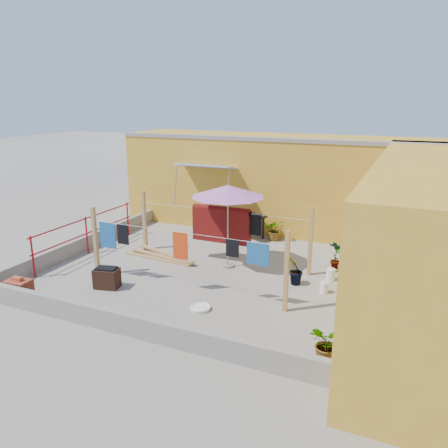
{
  "coord_description": "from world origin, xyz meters",
  "views": [
    {
      "loc": [
        4.75,
        -9.7,
        4.37
      ],
      "look_at": [
        0.32,
        0.3,
        1.24
      ],
      "focal_mm": 35.0,
      "sensor_mm": 36.0,
      "label": 1
    }
  ],
  "objects_px": {
    "water_jug_a": "(324,287)",
    "green_hose": "(344,251)",
    "brick_stack": "(19,288)",
    "patio_umbrella": "(228,191)",
    "brazier": "(107,278)",
    "water_jug_b": "(331,274)",
    "plant_back_a": "(275,230)",
    "outdoor_table": "(240,215)",
    "white_basin": "(200,308)"
  },
  "relations": [
    {
      "from": "white_basin",
      "to": "water_jug_a",
      "type": "bearing_deg",
      "value": 40.4
    },
    {
      "from": "plant_back_a",
      "to": "water_jug_b",
      "type": "bearing_deg",
      "value": -48.33
    },
    {
      "from": "water_jug_b",
      "to": "plant_back_a",
      "type": "bearing_deg",
      "value": 131.67
    },
    {
      "from": "outdoor_table",
      "to": "brick_stack",
      "type": "xyz_separation_m",
      "value": [
        -2.9,
        -6.34,
        -0.5
      ]
    },
    {
      "from": "brick_stack",
      "to": "brazier",
      "type": "height_order",
      "value": "brazier"
    },
    {
      "from": "outdoor_table",
      "to": "green_hose",
      "type": "bearing_deg",
      "value": -2.87
    },
    {
      "from": "brick_stack",
      "to": "brazier",
      "type": "xyz_separation_m",
      "value": [
        1.52,
        1.23,
        0.04
      ]
    },
    {
      "from": "green_hose",
      "to": "water_jug_a",
      "type": "bearing_deg",
      "value": -89.3
    },
    {
      "from": "outdoor_table",
      "to": "brick_stack",
      "type": "height_order",
      "value": "outdoor_table"
    },
    {
      "from": "brazier",
      "to": "water_jug_a",
      "type": "distance_m",
      "value": 5.17
    },
    {
      "from": "outdoor_table",
      "to": "white_basin",
      "type": "relative_size",
      "value": 4.14
    },
    {
      "from": "brick_stack",
      "to": "plant_back_a",
      "type": "relative_size",
      "value": 0.83
    },
    {
      "from": "patio_umbrella",
      "to": "green_hose",
      "type": "xyz_separation_m",
      "value": [
        2.69,
        2.5,
        -2.04
      ]
    },
    {
      "from": "water_jug_b",
      "to": "water_jug_a",
      "type": "bearing_deg",
      "value": -89.9
    },
    {
      "from": "water_jug_b",
      "to": "patio_umbrella",
      "type": "bearing_deg",
      "value": -175.89
    },
    {
      "from": "white_basin",
      "to": "water_jug_a",
      "type": "relative_size",
      "value": 1.46
    },
    {
      "from": "patio_umbrella",
      "to": "water_jug_a",
      "type": "height_order",
      "value": "patio_umbrella"
    },
    {
      "from": "patio_umbrella",
      "to": "outdoor_table",
      "type": "distance_m",
      "value": 3.09
    },
    {
      "from": "water_jug_a",
      "to": "plant_back_a",
      "type": "relative_size",
      "value": 0.44
    },
    {
      "from": "white_basin",
      "to": "plant_back_a",
      "type": "xyz_separation_m",
      "value": [
        0.01,
        5.28,
        0.31
      ]
    },
    {
      "from": "brick_stack",
      "to": "plant_back_a",
      "type": "height_order",
      "value": "plant_back_a"
    },
    {
      "from": "brazier",
      "to": "white_basin",
      "type": "distance_m",
      "value": 2.58
    },
    {
      "from": "white_basin",
      "to": "green_hose",
      "type": "xyz_separation_m",
      "value": [
        2.23,
        5.05,
        -0.01
      ]
    },
    {
      "from": "water_jug_b",
      "to": "outdoor_table",
      "type": "bearing_deg",
      "value": 144.39
    },
    {
      "from": "brazier",
      "to": "green_hose",
      "type": "height_order",
      "value": "brazier"
    },
    {
      "from": "white_basin",
      "to": "water_jug_a",
      "type": "xyz_separation_m",
      "value": [
        2.27,
        1.93,
        0.09
      ]
    },
    {
      "from": "white_basin",
      "to": "plant_back_a",
      "type": "bearing_deg",
      "value": 89.93
    },
    {
      "from": "patio_umbrella",
      "to": "white_basin",
      "type": "relative_size",
      "value": 5.57
    },
    {
      "from": "white_basin",
      "to": "brick_stack",
      "type": "bearing_deg",
      "value": -164.73
    },
    {
      "from": "water_jug_a",
      "to": "green_hose",
      "type": "relative_size",
      "value": 0.63
    },
    {
      "from": "brazier",
      "to": "outdoor_table",
      "type": "bearing_deg",
      "value": 74.9
    },
    {
      "from": "brick_stack",
      "to": "patio_umbrella",
      "type": "bearing_deg",
      "value": 45.26
    },
    {
      "from": "white_basin",
      "to": "plant_back_a",
      "type": "height_order",
      "value": "plant_back_a"
    },
    {
      "from": "water_jug_a",
      "to": "water_jug_b",
      "type": "height_order",
      "value": "water_jug_b"
    },
    {
      "from": "patio_umbrella",
      "to": "brazier",
      "type": "xyz_separation_m",
      "value": [
        -2.11,
        -2.43,
        -1.83
      ]
    },
    {
      "from": "patio_umbrella",
      "to": "outdoor_table",
      "type": "relative_size",
      "value": 1.34
    },
    {
      "from": "brick_stack",
      "to": "plant_back_a",
      "type": "distance_m",
      "value": 7.6
    },
    {
      "from": "green_hose",
      "to": "white_basin",
      "type": "bearing_deg",
      "value": -113.81
    },
    {
      "from": "outdoor_table",
      "to": "water_jug_a",
      "type": "relative_size",
      "value": 6.06
    },
    {
      "from": "patio_umbrella",
      "to": "green_hose",
      "type": "bearing_deg",
      "value": 42.93
    },
    {
      "from": "brick_stack",
      "to": "water_jug_b",
      "type": "xyz_separation_m",
      "value": [
        6.36,
        3.86,
        -0.06
      ]
    },
    {
      "from": "patio_umbrella",
      "to": "white_basin",
      "type": "xyz_separation_m",
      "value": [
        0.46,
        -2.55,
        -2.04
      ]
    },
    {
      "from": "brick_stack",
      "to": "water_jug_a",
      "type": "xyz_separation_m",
      "value": [
        6.36,
        3.05,
        -0.07
      ]
    },
    {
      "from": "outdoor_table",
      "to": "white_basin",
      "type": "bearing_deg",
      "value": -77.12
    },
    {
      "from": "white_basin",
      "to": "water_jug_a",
      "type": "distance_m",
      "value": 2.98
    },
    {
      "from": "green_hose",
      "to": "plant_back_a",
      "type": "height_order",
      "value": "plant_back_a"
    },
    {
      "from": "brick_stack",
      "to": "outdoor_table",
      "type": "bearing_deg",
      "value": 65.41
    },
    {
      "from": "brick_stack",
      "to": "plant_back_a",
      "type": "xyz_separation_m",
      "value": [
        4.1,
        6.4,
        0.14
      ]
    },
    {
      "from": "patio_umbrella",
      "to": "water_jug_a",
      "type": "xyz_separation_m",
      "value": [
        2.73,
        -0.62,
        -1.94
      ]
    },
    {
      "from": "brick_stack",
      "to": "white_basin",
      "type": "bearing_deg",
      "value": 15.27
    }
  ]
}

